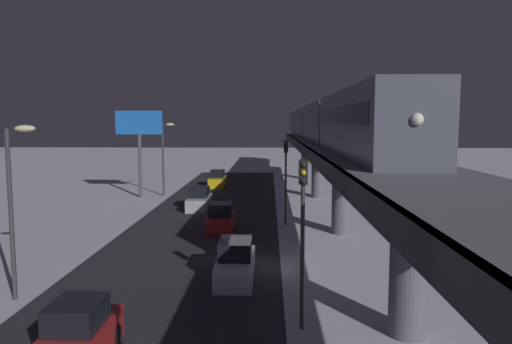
% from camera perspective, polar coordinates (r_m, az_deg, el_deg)
% --- Properties ---
extents(ground_plane, '(240.00, 240.00, 0.00)m').
position_cam_1_polar(ground_plane, '(26.41, -0.35, -11.18)').
color(ground_plane, silver).
extents(avenue_asphalt, '(11.00, 97.32, 0.01)m').
position_cam_1_polar(avenue_asphalt, '(26.84, -9.09, -10.97)').
color(avenue_asphalt, '#28282D').
rests_on(avenue_asphalt, ground_plane).
extents(elevated_railway, '(5.00, 97.32, 6.00)m').
position_cam_1_polar(elevated_railway, '(25.84, 12.68, 0.09)').
color(elevated_railway, slate).
rests_on(elevated_railway, ground_plane).
extents(subway_train, '(2.94, 74.07, 3.40)m').
position_cam_1_polar(subway_train, '(53.97, 7.01, 5.91)').
color(subway_train, '#4C5160').
rests_on(subway_train, elevated_railway).
extents(sedan_red, '(1.91, 4.11, 1.97)m').
position_cam_1_polar(sedan_red, '(17.67, -20.32, -17.78)').
color(sedan_red, '#A51E1E').
rests_on(sedan_red, ground_plane).
extents(sedan_yellow, '(1.80, 4.60, 1.97)m').
position_cam_1_polar(sedan_yellow, '(58.51, -4.58, -0.92)').
color(sedan_yellow, gold).
rests_on(sedan_yellow, ground_plane).
extents(sedan_silver, '(1.80, 4.65, 1.97)m').
position_cam_1_polar(sedan_silver, '(43.58, -6.71, -3.31)').
color(sedan_silver, '#B2B2B7').
rests_on(sedan_silver, ground_plane).
extents(sedan_red_2, '(1.80, 4.18, 1.97)m').
position_cam_1_polar(sedan_red_2, '(34.95, -4.15, -5.59)').
color(sedan_red_2, '#A51E1E').
rests_on(sedan_red_2, ground_plane).
extents(sedan_white, '(1.80, 4.75, 1.97)m').
position_cam_1_polar(sedan_white, '(24.40, -2.43, -10.69)').
color(sedan_white, silver).
rests_on(sedan_white, ground_plane).
extents(traffic_light_near, '(0.32, 0.44, 6.40)m').
position_cam_1_polar(traffic_light_near, '(17.94, 5.54, -5.61)').
color(traffic_light_near, '#2D2D2D').
rests_on(traffic_light_near, ground_plane).
extents(traffic_light_mid, '(0.32, 0.44, 6.40)m').
position_cam_1_polar(traffic_light_mid, '(36.09, 3.54, 0.24)').
color(traffic_light_mid, '#2D2D2D').
rests_on(traffic_light_mid, ground_plane).
extents(commercial_billboard, '(4.80, 0.36, 8.90)m').
position_cam_1_polar(commercial_billboard, '(50.92, -13.63, 4.71)').
color(commercial_billboard, '#4C4C51').
rests_on(commercial_billboard, ground_plane).
extents(street_lamp_near, '(1.35, 0.44, 7.65)m').
position_cam_1_polar(street_lamp_near, '(23.18, -26.59, -2.04)').
color(street_lamp_near, '#38383D').
rests_on(street_lamp_near, ground_plane).
extents(street_lamp_far, '(1.35, 0.44, 7.65)m').
position_cam_1_polar(street_lamp_far, '(51.49, -10.70, 2.54)').
color(street_lamp_far, '#38383D').
rests_on(street_lamp_far, ground_plane).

